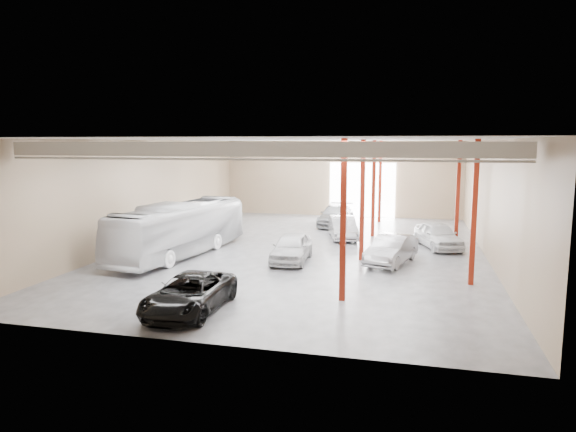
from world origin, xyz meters
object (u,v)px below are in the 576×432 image
at_px(black_sedan, 190,294).
at_px(car_row_b, 343,228).
at_px(car_row_c, 336,215).
at_px(car_right_near, 391,250).
at_px(car_row_a, 292,247).
at_px(coach_bus, 180,229).
at_px(car_right_far, 438,235).

xyz_separation_m(black_sedan, car_row_b, (3.80, 17.50, 0.04)).
bearing_deg(car_row_b, car_row_c, 88.58).
relative_size(car_row_b, car_right_near, 0.98).
bearing_deg(car_row_a, coach_bus, 177.39).
bearing_deg(car_right_far, black_sedan, -141.95).
bearing_deg(car_right_near, car_row_c, 127.79).
bearing_deg(car_row_a, car_right_near, 5.91).
relative_size(coach_bus, car_row_c, 2.02).
bearing_deg(car_row_a, car_right_far, 33.23).
bearing_deg(car_row_b, car_right_far, -30.36).
relative_size(coach_bus, car_right_far, 2.36).
height_order(car_row_a, car_row_b, car_row_a).
bearing_deg(car_right_far, car_row_b, 145.84).
bearing_deg(car_row_a, black_sedan, -103.80).
height_order(car_row_a, car_row_c, car_row_c).
relative_size(black_sedan, car_row_a, 1.12).
xyz_separation_m(coach_bus, car_right_near, (12.60, 0.83, -0.81)).
bearing_deg(car_right_near, black_sedan, -109.84).
xyz_separation_m(black_sedan, car_row_a, (1.92, 9.67, 0.07)).
xyz_separation_m(coach_bus, car_right_far, (15.35, 6.03, -0.78)).
height_order(car_row_a, car_right_far, car_right_far).
relative_size(car_row_a, car_row_c, 0.84).
distance_m(car_row_a, car_right_far, 10.33).
height_order(car_right_near, car_right_far, car_right_far).
height_order(coach_bus, black_sedan, coach_bus).
bearing_deg(car_row_b, car_right_near, -76.72).
relative_size(black_sedan, car_right_near, 1.10).
xyz_separation_m(car_row_a, car_row_c, (0.50, 13.58, 0.02)).
bearing_deg(car_row_c, car_row_b, -74.53).
bearing_deg(car_right_far, car_right_near, -136.54).
height_order(coach_bus, car_right_near, coach_bus).
bearing_deg(coach_bus, car_row_c, 68.46).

